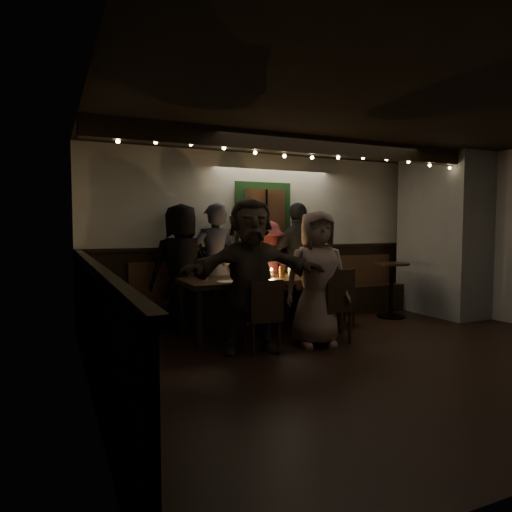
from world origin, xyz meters
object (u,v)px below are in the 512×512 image
chair_near_right (335,302)px  chair_end (335,294)px  person_e (299,261)px  dining_table (262,283)px  chair_near_left (264,312)px  person_f (251,275)px  person_a (181,267)px  high_top (391,283)px  person_b (215,265)px  person_c (243,264)px  person_d (266,272)px  person_g (317,278)px

chair_near_right → chair_end: size_ratio=1.14×
chair_end → person_e: bearing=116.5°
dining_table → chair_end: 1.26m
chair_near_left → person_f: size_ratio=0.48×
person_f → dining_table: bearing=67.4°
person_a → person_e: (1.85, -0.11, 0.03)m
chair_near_right → chair_end: chair_near_right is taller
high_top → person_b: (-2.79, 0.55, 0.34)m
person_c → person_d: bearing=160.0°
person_a → person_g: size_ratio=1.07×
dining_table → person_f: (-0.48, -0.72, 0.19)m
person_c → person_e: bearing=161.4°
person_a → person_b: bearing=172.3°
dining_table → person_e: size_ratio=1.18×
high_top → person_c: 2.43m
high_top → person_e: (-1.43, 0.46, 0.36)m
dining_table → chair_end: dining_table is taller
chair_near_left → person_b: bearing=91.2°
chair_end → high_top: (1.14, 0.11, 0.09)m
person_d → person_g: (-0.02, -1.47, 0.06)m
dining_table → high_top: (2.38, 0.20, -0.15)m
chair_near_right → person_f: person_f is taller
high_top → person_f: size_ratio=0.49×
chair_near_left → person_d: person_d is taller
high_top → person_e: bearing=162.0°
person_f → person_g: (0.85, -0.06, -0.07)m
chair_near_left → person_g: bearing=5.9°
dining_table → person_g: size_ratio=1.31×
dining_table → person_d: person_d is taller
person_d → person_b: bearing=-21.5°
chair_near_left → person_g: person_g is taller
dining_table → person_b: bearing=118.5°
person_d → chair_end: bearing=126.9°
person_b → chair_near_left: bearing=97.2°
chair_end → chair_near_right: bearing=-124.4°
chair_near_left → person_a: person_a is taller
person_b → dining_table: bearing=124.5°
person_e → person_g: (-0.58, -1.44, -0.09)m
chair_near_left → chair_end: 1.87m
person_d → chair_near_left: bearing=46.0°
high_top → person_c: (-2.35, 0.53, 0.34)m
person_a → person_d: size_ratio=1.15×
person_c → chair_near_left: bearing=61.2°
person_d → person_g: size_ratio=0.93×
person_c → person_e: person_e is taller
chair_end → person_c: bearing=152.1°
dining_table → person_e: bearing=34.9°
chair_near_left → person_b: person_b is taller
person_g → person_f: bearing=-171.5°
person_e → high_top: bearing=159.7°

